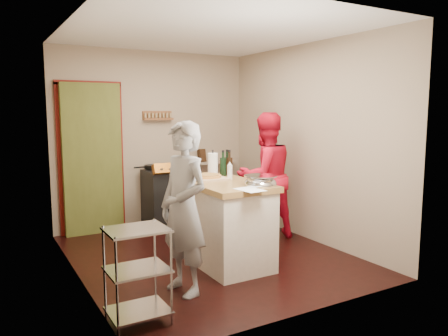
{
  "coord_description": "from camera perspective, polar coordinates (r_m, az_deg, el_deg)",
  "views": [
    {
      "loc": [
        -2.35,
        -4.48,
        1.72
      ],
      "look_at": [
        0.21,
        0.0,
        1.04
      ],
      "focal_mm": 35.0,
      "sensor_mm": 36.0,
      "label": 1
    }
  ],
  "objects": [
    {
      "name": "person_stripe",
      "position": [
        4.11,
        -5.28,
        -5.28
      ],
      "size": [
        0.5,
        0.66,
        1.63
      ],
      "primitive_type": "imported",
      "rotation": [
        0.0,
        0.0,
        -1.37
      ],
      "color": "#B3B2B7",
      "rests_on": "ground"
    },
    {
      "name": "island",
      "position": [
        4.96,
        0.01,
        -6.84
      ],
      "size": [
        0.74,
        1.36,
        1.25
      ],
      "color": "beige",
      "rests_on": "ground"
    },
    {
      "name": "person_red",
      "position": [
        5.88,
        5.4,
        -1.07
      ],
      "size": [
        0.84,
        0.67,
        1.7
      ],
      "primitive_type": "imported",
      "rotation": [
        0.0,
        0.0,
        3.12
      ],
      "color": "red",
      "rests_on": "ground"
    },
    {
      "name": "right_wall",
      "position": [
        5.93,
        10.89,
        3.27
      ],
      "size": [
        0.04,
        3.5,
        2.6
      ],
      "primitive_type": "cube",
      "color": "gray",
      "rests_on": "ground"
    },
    {
      "name": "ceiling",
      "position": [
        5.14,
        -2.15,
        17.43
      ],
      "size": [
        3.0,
        3.5,
        0.02
      ],
      "primitive_type": "cube",
      "color": "white",
      "rests_on": "back_wall"
    },
    {
      "name": "back_wall",
      "position": [
        6.52,
        -14.43,
        2.05
      ],
      "size": [
        3.0,
        0.44,
        2.6
      ],
      "color": "gray",
      "rests_on": "ground"
    },
    {
      "name": "floor",
      "position": [
        5.35,
        -2.01,
        -11.3
      ],
      "size": [
        3.5,
        3.5,
        0.0
      ],
      "primitive_type": "plane",
      "color": "black",
      "rests_on": "ground"
    },
    {
      "name": "wire_shelving",
      "position": [
        3.68,
        -11.24,
        -13.03
      ],
      "size": [
        0.48,
        0.4,
        0.8
      ],
      "color": "silver",
      "rests_on": "ground"
    },
    {
      "name": "left_wall",
      "position": [
        4.58,
        -18.93,
        1.81
      ],
      "size": [
        0.04,
        3.5,
        2.6
      ],
      "primitive_type": "cube",
      "color": "gray",
      "rests_on": "ground"
    },
    {
      "name": "stove",
      "position": [
        6.5,
        -7.52,
        -3.87
      ],
      "size": [
        0.6,
        0.63,
        1.0
      ],
      "color": "black",
      "rests_on": "ground"
    }
  ]
}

